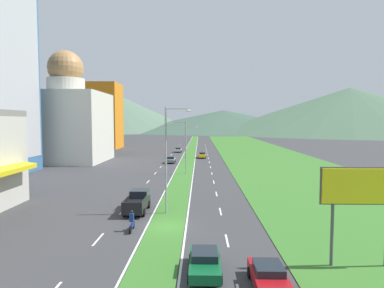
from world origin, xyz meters
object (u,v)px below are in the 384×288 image
at_px(car_4, 178,150).
at_px(motorcycle_rider, 132,222).
at_px(billboard_roadside, 361,191).
at_px(street_lamp_far, 187,140).
at_px(car_0, 205,262).
at_px(car_1, 269,276).
at_px(car_2, 171,160).
at_px(street_lamp_near, 168,154).
at_px(pickup_truck_0, 138,202).
at_px(car_3, 202,155).
at_px(street_lamp_mid, 184,144).

xyz_separation_m(car_4, motorcycle_rider, (0.81, -72.81, -0.00)).
relative_size(billboard_roadside, car_4, 1.37).
distance_m(street_lamp_far, car_0, 63.56).
distance_m(car_4, motorcycle_rider, 72.81).
bearing_deg(motorcycle_rider, car_1, -134.52).
xyz_separation_m(car_1, car_2, (-10.48, 56.20, 0.05)).
distance_m(street_lamp_near, street_lamp_far, 50.16).
height_order(car_4, motorcycle_rider, motorcycle_rider).
bearing_deg(pickup_truck_0, motorcycle_rider, -173.68).
relative_size(street_lamp_near, car_1, 2.53).
distance_m(billboard_roadside, car_2, 56.01).
height_order(car_3, motorcycle_rider, motorcycle_rider).
bearing_deg(street_lamp_mid, street_lamp_near, -90.82).
xyz_separation_m(street_lamp_mid, car_1, (6.69, -40.05, -4.69)).
bearing_deg(car_2, street_lamp_near, -175.24).
relative_size(street_lamp_mid, motorcycle_rider, 4.68).
distance_m(street_lamp_far, motorcycle_rider, 55.81).
bearing_deg(street_lamp_near, car_4, 92.91).
height_order(car_0, car_3, car_3).
xyz_separation_m(street_lamp_mid, motorcycle_rider, (-2.98, -30.55, -4.65)).
height_order(street_lamp_far, billboard_roadside, street_lamp_far).
xyz_separation_m(street_lamp_far, motorcycle_rider, (-2.46, -55.61, -4.05)).
height_order(car_1, car_2, car_2).
height_order(billboard_roadside, car_3, billboard_roadside).
distance_m(car_1, motorcycle_rider, 13.55).
relative_size(street_lamp_far, car_0, 1.85).
xyz_separation_m(street_lamp_near, street_lamp_mid, (0.36, 25.08, -0.67)).
bearing_deg(car_2, billboard_roadside, -162.47).
xyz_separation_m(street_lamp_mid, car_2, (-3.79, 16.15, -4.63)).
bearing_deg(car_2, street_lamp_far, -20.18).
height_order(street_lamp_near, billboard_roadside, street_lamp_near).
bearing_deg(car_0, pickup_truck_0, -154.10).
xyz_separation_m(pickup_truck_0, motorcycle_rider, (0.70, -6.28, -0.24)).
height_order(billboard_roadside, pickup_truck_0, billboard_roadside).
relative_size(street_lamp_far, pickup_truck_0, 1.52).
xyz_separation_m(street_lamp_far, billboard_roadside, (13.54, -62.18, 0.12)).
bearing_deg(billboard_roadside, street_lamp_near, 138.05).
height_order(street_lamp_near, car_1, street_lamp_near).
xyz_separation_m(street_lamp_mid, billboard_roadside, (13.03, -37.12, -0.48)).
bearing_deg(car_2, motorcycle_rider, -179.00).
bearing_deg(street_lamp_far, street_lamp_near, -89.82).
distance_m(car_1, car_2, 57.16).
height_order(billboard_roadside, car_1, billboard_roadside).
xyz_separation_m(car_0, car_1, (3.56, -1.79, -0.02)).
bearing_deg(car_3, motorcycle_rider, -6.35).
bearing_deg(street_lamp_far, car_0, -86.71).
bearing_deg(street_lamp_mid, pickup_truck_0, -98.60).
relative_size(street_lamp_near, motorcycle_rider, 5.38).
distance_m(street_lamp_near, pickup_truck_0, 6.12).
distance_m(street_lamp_mid, car_2, 17.22).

